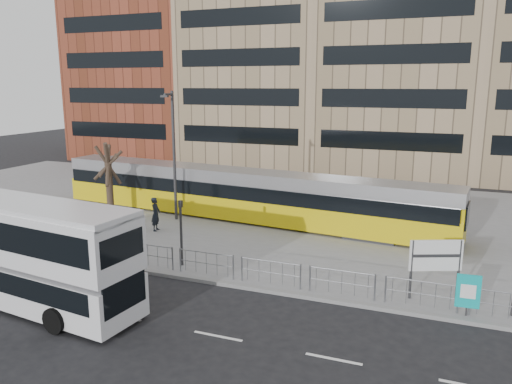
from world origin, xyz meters
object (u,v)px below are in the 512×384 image
(double_decker_bus, at_px, (22,248))
(pedestrian, at_px, (156,214))
(ad_panel, at_px, (468,292))
(lamp_post_west, at_px, (173,151))
(tram, at_px, (240,194))
(station_sign, at_px, (436,258))
(bare_tree, at_px, (106,140))
(traffic_light_west, at_px, (181,224))

(double_decker_bus, distance_m, pedestrian, 9.97)
(double_decker_bus, height_order, ad_panel, double_decker_bus)
(ad_panel, bearing_deg, lamp_post_west, 150.60)
(lamp_post_west, bearing_deg, tram, 24.77)
(station_sign, height_order, bare_tree, bare_tree)
(ad_panel, xyz_separation_m, bare_tree, (-20.87, 6.98, 3.94))
(tram, height_order, lamp_post_west, lamp_post_west)
(tram, relative_size, ad_panel, 16.60)
(pedestrian, bearing_deg, ad_panel, -118.97)
(lamp_post_west, bearing_deg, traffic_light_west, -57.85)
(double_decker_bus, xyz_separation_m, pedestrian, (-0.33, 9.90, -1.11))
(lamp_post_west, height_order, bare_tree, lamp_post_west)
(pedestrian, xyz_separation_m, lamp_post_west, (-0.17, 2.51, 3.33))
(double_decker_bus, xyz_separation_m, lamp_post_west, (-0.50, 12.41, 2.22))
(double_decker_bus, height_order, tram, double_decker_bus)
(pedestrian, xyz_separation_m, bare_tree, (-4.46, 1.76, 3.90))
(station_sign, distance_m, ad_panel, 1.83)
(traffic_light_west, height_order, lamp_post_west, lamp_post_west)
(lamp_post_west, bearing_deg, ad_panel, -24.99)
(tram, bearing_deg, pedestrian, -123.67)
(tram, height_order, pedestrian, tram)
(station_sign, bearing_deg, ad_panel, -67.51)
(ad_panel, bearing_deg, pedestrian, 157.95)
(tram, distance_m, traffic_light_west, 8.61)
(tram, bearing_deg, bare_tree, -157.07)
(tram, height_order, station_sign, tram)
(ad_panel, distance_m, traffic_light_west, 12.32)
(pedestrian, distance_m, lamp_post_west, 4.17)
(tram, xyz_separation_m, ad_panel, (12.95, -9.40, -0.62))
(pedestrian, height_order, traffic_light_west, traffic_light_west)
(tram, distance_m, bare_tree, 8.93)
(station_sign, distance_m, lamp_post_west, 16.93)
(traffic_light_west, distance_m, lamp_post_west, 8.47)
(station_sign, xyz_separation_m, lamp_post_west, (-15.39, 6.54, 2.65))
(double_decker_bus, height_order, station_sign, double_decker_bus)
(ad_panel, height_order, pedestrian, pedestrian)
(tram, distance_m, station_sign, 14.35)
(double_decker_bus, xyz_separation_m, traffic_light_west, (3.84, 5.52, -0.11))
(traffic_light_west, bearing_deg, tram, 106.27)
(tram, xyz_separation_m, traffic_light_west, (0.71, -8.57, 0.43))
(double_decker_bus, bearing_deg, traffic_light_west, 61.94)
(station_sign, xyz_separation_m, ad_panel, (1.19, -1.19, -0.73))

